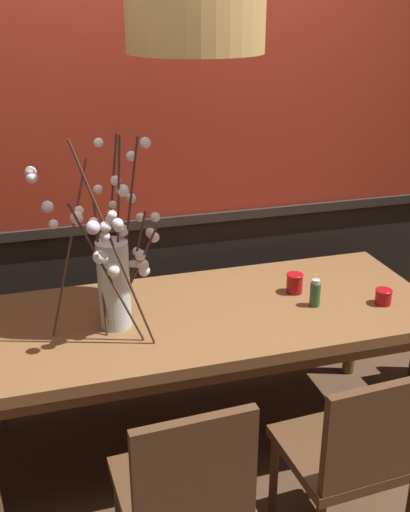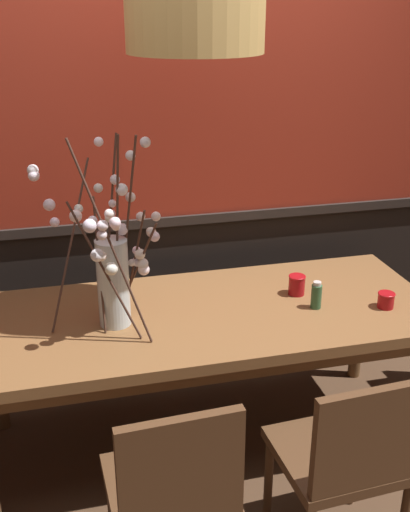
% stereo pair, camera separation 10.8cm
% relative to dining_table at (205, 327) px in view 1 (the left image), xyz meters
% --- Properties ---
extents(ground_plane, '(24.00, 24.00, 0.00)m').
position_rel_dining_table_xyz_m(ground_plane, '(0.00, 0.00, -0.65)').
color(ground_plane, '#4C3321').
extents(back_wall, '(5.84, 0.14, 2.77)m').
position_rel_dining_table_xyz_m(back_wall, '(0.00, 0.68, 0.72)').
color(back_wall, black).
rests_on(back_wall, ground).
extents(dining_table, '(2.17, 0.89, 0.73)m').
position_rel_dining_table_xyz_m(dining_table, '(0.00, 0.00, 0.00)').
color(dining_table, brown).
rests_on(dining_table, ground).
extents(chair_far_side_left, '(0.45, 0.43, 0.95)m').
position_rel_dining_table_xyz_m(chair_far_side_left, '(-0.32, 0.86, -0.12)').
color(chair_far_side_left, '#4C301C').
rests_on(chair_far_side_left, ground).
extents(chair_near_side_right, '(0.48, 0.46, 0.89)m').
position_rel_dining_table_xyz_m(chair_near_side_right, '(0.34, -0.83, -0.14)').
color(chair_near_side_right, '#4C301C').
rests_on(chair_near_side_right, ground).
extents(chair_near_side_left, '(0.45, 0.45, 0.91)m').
position_rel_dining_table_xyz_m(chair_near_side_left, '(-0.32, -0.85, -0.13)').
color(chair_near_side_left, '#4C301C').
rests_on(chair_near_side_left, ground).
extents(vase_with_blossoms, '(0.56, 0.53, 0.86)m').
position_rel_dining_table_xyz_m(vase_with_blossoms, '(-0.41, -0.01, 0.35)').
color(vase_with_blossoms, silver).
rests_on(vase_with_blossoms, dining_table).
extents(candle_holder_nearer_center, '(0.08, 0.08, 0.07)m').
position_rel_dining_table_xyz_m(candle_holder_nearer_center, '(0.83, -0.16, 0.12)').
color(candle_holder_nearer_center, '#9E0F14').
rests_on(candle_holder_nearer_center, dining_table).
extents(candle_holder_nearer_edge, '(0.08, 0.08, 0.10)m').
position_rel_dining_table_xyz_m(candle_holder_nearer_edge, '(0.48, 0.07, 0.13)').
color(candle_holder_nearer_edge, '#9E0F14').
rests_on(candle_holder_nearer_edge, dining_table).
extents(condiment_bottle, '(0.05, 0.05, 0.13)m').
position_rel_dining_table_xyz_m(condiment_bottle, '(0.51, -0.09, 0.14)').
color(condiment_bottle, '#2D5633').
rests_on(condiment_bottle, dining_table).
extents(pendant_lamp, '(0.54, 0.54, 0.89)m').
position_rel_dining_table_xyz_m(pendant_lamp, '(-0.04, -0.02, 1.37)').
color(pendant_lamp, tan).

